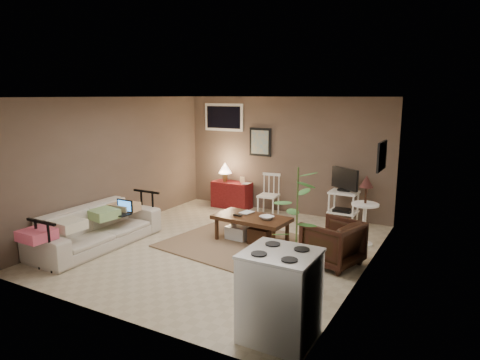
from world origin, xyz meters
The scene contains 20 objects.
floor centered at (0.00, 0.00, 0.00)m, with size 5.00×5.00×0.00m, color #C1B293.
art_back centered at (-0.55, 2.48, 1.45)m, with size 0.50×0.03×0.60m, color black.
art_right centered at (2.23, 1.05, 1.52)m, with size 0.03×0.60×0.45m, color black.
window centered at (-1.45, 2.48, 1.95)m, with size 0.96×0.03×0.60m, color white.
rug centered at (0.31, 0.23, 0.01)m, with size 2.47×1.97×0.02m, color #846A4D.
coffee_table centered at (0.30, 0.43, 0.26)m, with size 1.29×0.73×0.48m.
sofa centered at (-1.80, -0.96, 0.43)m, with size 2.20×0.64×0.86m, color beige.
sofa_pillows centered at (-1.75, -1.21, 0.53)m, with size 0.42×2.09×0.15m, color #EEE4C5, non-canonical shape.
sofa_end_rails centered at (-1.67, -0.96, 0.37)m, with size 0.59×2.19×0.74m, color black, non-canonical shape.
laptop centered at (-1.59, -0.58, 0.56)m, with size 0.34×0.25×0.23m.
red_console centered at (-1.13, 2.24, 0.34)m, with size 0.86×0.38×0.99m.
spindle_chair centered at (-0.17, 2.12, 0.40)m, with size 0.41×0.41×0.85m.
tv_stand centered at (1.38, 2.12, 0.58)m, with size 0.59×0.42×1.10m.
side_table centered at (1.98, 1.22, 0.72)m, with size 0.44×0.44×1.17m.
armchair centered at (1.78, 0.15, 0.36)m, with size 0.71×0.66×0.73m, color black.
potted_plant centered at (1.58, -0.78, 0.84)m, with size 0.40×0.40×1.59m.
stove centered at (1.89, -1.98, 0.46)m, with size 0.71×0.66×0.93m.
bowl centered at (0.60, 0.41, 0.56)m, with size 0.22×0.05×0.22m, color #3D2210.
book_table centered at (0.05, 0.60, 0.57)m, with size 0.18×0.02×0.24m, color #3D2210.
book_console centered at (-0.81, 2.21, 0.67)m, with size 0.15×0.02×0.20m, color #3D2210.
Camera 1 is at (3.47, -5.64, 2.43)m, focal length 32.00 mm.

